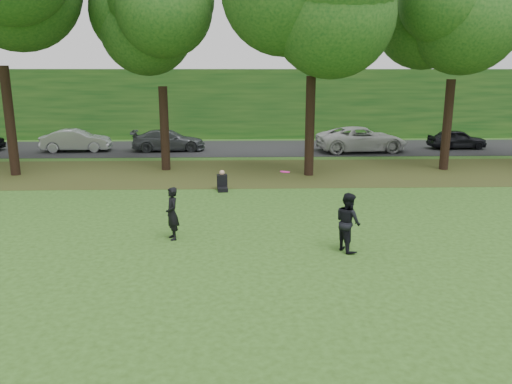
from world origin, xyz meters
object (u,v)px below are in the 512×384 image
(player_left, at_px, (172,214))
(seated_person, at_px, (222,183))
(frisbee, at_px, (285,172))
(player_right, at_px, (348,222))

(player_left, relative_size, seated_person, 1.88)
(seated_person, bearing_deg, frisbee, -79.20)
(player_right, bearing_deg, seated_person, 5.93)
(player_right, distance_m, seated_person, 8.24)
(seated_person, bearing_deg, player_left, -107.09)
(player_left, xyz_separation_m, player_right, (4.92, -1.12, 0.04))
(player_left, relative_size, player_right, 0.95)
(frisbee, bearing_deg, seated_person, 106.59)
(player_left, distance_m, seated_person, 6.38)
(player_left, bearing_deg, frisbee, 60.50)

